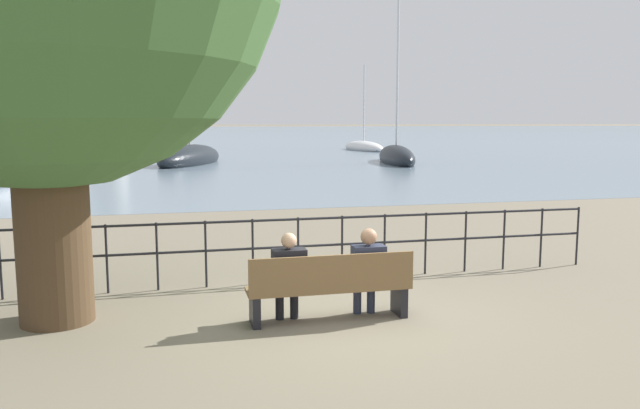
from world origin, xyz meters
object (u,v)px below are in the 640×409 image
Objects in this scene: park_bench at (330,288)px; sailboat_2 at (364,147)px; sailboat_1 at (190,158)px; sailboat_0 at (29,173)px; seated_person_right at (368,268)px; seated_person_left at (289,273)px; sailboat_3 at (396,157)px; harbor_lighthouse at (106,89)px.

sailboat_2 reaches higher than park_bench.
park_bench is 0.27× the size of sailboat_2.
sailboat_0 is at bearing -106.35° from sailboat_1.
sailboat_1 reaches higher than seated_person_right.
seated_person_right is at bearing -65.25° from sailboat_1.
seated_person_left is 0.99× the size of seated_person_right.
park_bench is at bearing -55.09° from sailboat_0.
seated_person_right is 48.04m from sailboat_2.
sailboat_3 reaches higher than sailboat_2.
park_bench is 113.52m from harbor_lighthouse.
seated_person_left is at bearing 171.16° from park_bench.
park_bench is at bearing -83.50° from harbor_lighthouse.
harbor_lighthouse reaches higher than sailboat_3.
sailboat_0 reaches higher than seated_person_right.
sailboat_1 is 0.61× the size of harbor_lighthouse.
sailboat_1 is at bearing 92.40° from seated_person_right.
sailboat_1 reaches higher than sailboat_0.
harbor_lighthouse is at bearing 120.77° from sailboat_1.
sailboat_1 is 1.39× the size of sailboat_2.
sailboat_0 is at bearing -150.37° from sailboat_3.
harbor_lighthouse is at bearing 96.77° from seated_person_right.
seated_person_left is at bearing 179.96° from seated_person_right.
sailboat_3 is at bearing 67.99° from park_bench.
seated_person_left reaches higher than park_bench.
seated_person_right reaches higher than seated_person_left.
sailboat_3 is at bearing 12.94° from sailboat_1.
park_bench is at bearing -101.84° from sailboat_3.
sailboat_1 is 0.84× the size of sailboat_3.
seated_person_left is 0.11× the size of sailboat_1.
park_bench is 31.22m from sailboat_3.
sailboat_1 is (-0.24, 30.93, -0.28)m from seated_person_left.
sailboat_3 is (11.17, 28.86, -0.27)m from seated_person_right.
sailboat_3 is (19.69, 6.96, 0.05)m from sailboat_0.
sailboat_3 reaches higher than sailboat_0.
seated_person_right is 30.96m from sailboat_1.
sailboat_2 is at bearing 71.98° from park_bench.
seated_person_right is 0.09× the size of sailboat_3.
seated_person_left is 0.12× the size of sailboat_0.
sailboat_0 reaches higher than seated_person_left.
sailboat_1 is 82.78m from harbor_lighthouse.
sailboat_0 is 33.14m from sailboat_2.
seated_person_left is at bearing -56.25° from sailboat_0.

